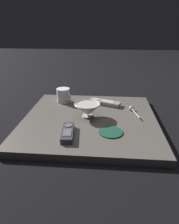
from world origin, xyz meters
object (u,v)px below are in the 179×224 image
at_px(tv_remote_near, 68,133).
at_px(tv_remote_far, 104,103).
at_px(coffee_mug, 64,95).
at_px(drink_coaster, 111,132).
at_px(teaspoon, 132,109).
at_px(cereal_bowl, 87,109).

height_order(tv_remote_near, tv_remote_far, tv_remote_near).
height_order(coffee_mug, drink_coaster, coffee_mug).
xyz_separation_m(tv_remote_near, tv_remote_far, (-0.36, 0.15, -0.00)).
bearing_deg(drink_coaster, tv_remote_far, -174.26).
distance_m(teaspoon, tv_remote_far, 0.17).
distance_m(coffee_mug, tv_remote_near, 0.40).
relative_size(coffee_mug, tv_remote_near, 0.62).
height_order(cereal_bowl, drink_coaster, cereal_bowl).
bearing_deg(tv_remote_far, tv_remote_near, -22.46).
xyz_separation_m(cereal_bowl, drink_coaster, (0.15, 0.12, -0.04)).
bearing_deg(drink_coaster, coffee_mug, -141.33).
bearing_deg(tv_remote_near, cereal_bowl, 160.37).
bearing_deg(drink_coaster, cereal_bowl, -142.34).
bearing_deg(coffee_mug, drink_coaster, 38.67).
relative_size(teaspoon, drink_coaster, 1.25).
bearing_deg(tv_remote_far, teaspoon, 59.91).
bearing_deg(coffee_mug, tv_remote_near, 13.89).
bearing_deg(cereal_bowl, tv_remote_near, -19.63).
relative_size(tv_remote_far, drink_coaster, 1.79).
bearing_deg(tv_remote_near, tv_remote_far, 157.54).
xyz_separation_m(coffee_mug, drink_coaster, (0.35, 0.28, -0.04)).
relative_size(teaspoon, tv_remote_near, 0.86).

